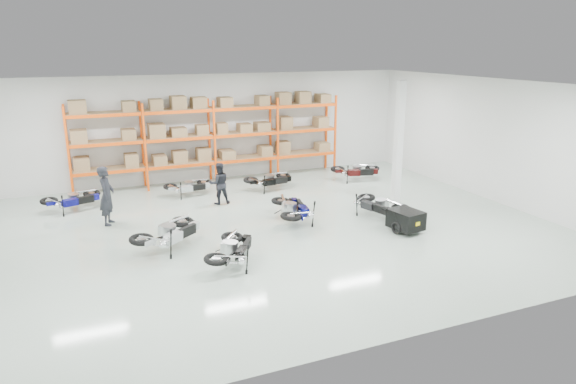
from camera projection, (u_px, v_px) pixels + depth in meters
name	position (u px, v px, depth m)	size (l,w,h in m)	color
room	(265.00, 160.00, 15.71)	(18.00, 18.00, 18.00)	#A5B8A8
pallet_rack	(212.00, 129.00, 21.43)	(11.28, 0.98, 3.62)	#FF520D
structural_column	(398.00, 145.00, 18.08)	(0.25, 0.25, 4.50)	white
moto_blue_centre	(293.00, 205.00, 16.79)	(0.89, 2.00, 1.22)	#080A51
moto_silver_left	(169.00, 228.00, 14.64)	(0.90, 2.03, 1.24)	#BABDC2
moto_black_far_left	(233.00, 245.00, 13.56)	(0.83, 1.86, 1.14)	black
moto_touring_right	(378.00, 201.00, 17.37)	(0.82, 1.84, 1.12)	black
trailer	(406.00, 220.00, 16.00)	(0.95, 1.71, 0.70)	black
moto_back_a	(73.00, 196.00, 18.04)	(0.79, 1.77, 1.08)	#0C0B69
moto_back_b	(189.00, 183.00, 19.85)	(0.72, 1.61, 0.99)	#AFB4B9
moto_back_c	(270.00, 177.00, 20.65)	(0.79, 1.78, 1.09)	black
moto_back_d	(356.00, 168.00, 22.08)	(0.82, 1.85, 1.13)	#380B0B
person_left	(107.00, 196.00, 16.56)	(0.71, 0.46, 1.94)	#212229
person_back	(219.00, 183.00, 18.78)	(0.75, 0.58, 1.54)	black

